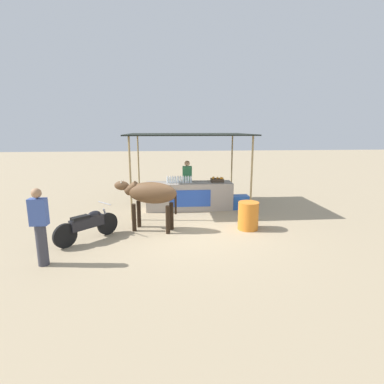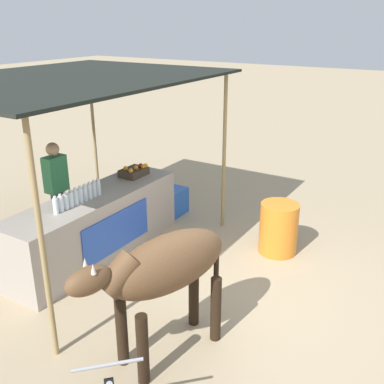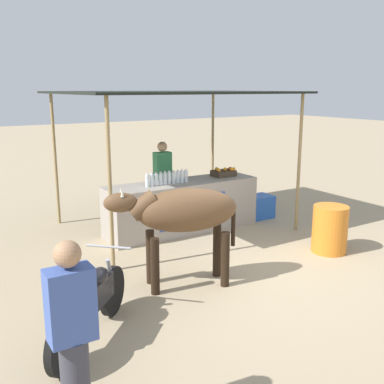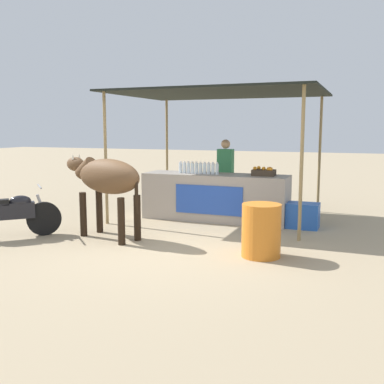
% 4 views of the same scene
% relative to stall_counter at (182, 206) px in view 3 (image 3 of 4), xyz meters
% --- Properties ---
extents(ground_plane, '(60.00, 60.00, 0.00)m').
position_rel_stall_counter_xyz_m(ground_plane, '(0.00, -2.20, -0.48)').
color(ground_plane, tan).
extents(stall_counter, '(3.00, 0.82, 0.96)m').
position_rel_stall_counter_xyz_m(stall_counter, '(0.00, 0.00, 0.00)').
color(stall_counter, '#9E9389').
rests_on(stall_counter, ground).
extents(stall_awning, '(4.20, 3.20, 2.64)m').
position_rel_stall_counter_xyz_m(stall_awning, '(0.00, 0.30, 2.05)').
color(stall_awning, black).
rests_on(stall_awning, ground).
extents(water_bottle_row, '(0.88, 0.07, 0.25)m').
position_rel_stall_counter_xyz_m(water_bottle_row, '(-0.35, -0.05, 0.59)').
color(water_bottle_row, silver).
rests_on(water_bottle_row, stall_counter).
extents(fruit_crate, '(0.44, 0.32, 0.18)m').
position_rel_stall_counter_xyz_m(fruit_crate, '(1.00, 0.05, 0.55)').
color(fruit_crate, '#3F3326').
rests_on(fruit_crate, stall_counter).
extents(vendor_behind_counter, '(0.34, 0.22, 1.65)m').
position_rel_stall_counter_xyz_m(vendor_behind_counter, '(-0.02, 0.75, 0.37)').
color(vendor_behind_counter, '#383842').
rests_on(vendor_behind_counter, ground).
extents(cooler_box, '(0.60, 0.44, 0.48)m').
position_rel_stall_counter_xyz_m(cooler_box, '(1.81, -0.10, -0.24)').
color(cooler_box, blue).
rests_on(cooler_box, ground).
extents(water_barrel, '(0.58, 0.58, 0.79)m').
position_rel_stall_counter_xyz_m(water_barrel, '(1.50, -2.30, -0.08)').
color(water_barrel, orange).
rests_on(water_barrel, ground).
extents(cow, '(1.84, 0.90, 1.44)m').
position_rel_stall_counter_xyz_m(cow, '(-1.26, -2.13, 0.55)').
color(cow, brown).
rests_on(cow, ground).
extents(motorcycle_parked, '(1.32, 1.34, 0.90)m').
position_rel_stall_counter_xyz_m(motorcycle_parked, '(-2.81, -2.80, -0.05)').
color(motorcycle_parked, black).
rests_on(motorcycle_parked, ground).
extents(passerby_on_street, '(0.34, 0.22, 1.65)m').
position_rel_stall_counter_xyz_m(passerby_on_street, '(-3.41, -4.17, 0.37)').
color(passerby_on_street, '#383842').
rests_on(passerby_on_street, ground).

